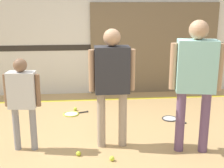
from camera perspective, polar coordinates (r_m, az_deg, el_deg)
ground_plane at (r=4.63m, az=0.71°, el=-10.58°), size 16.00×16.00×0.00m
wall_back at (r=6.76m, az=-1.66°, el=11.58°), size 16.00×0.07×3.20m
wall_panel at (r=6.94m, az=7.75°, el=6.45°), size 2.79×0.05×1.97m
floor_stripe at (r=6.52m, az=-1.23°, el=-2.83°), size 14.40×0.10×0.01m
person_instructor at (r=4.18m, az=0.00°, el=1.49°), size 0.63×0.26×1.65m
person_student_left at (r=4.30m, az=-16.08°, el=-1.89°), size 0.48×0.23×1.28m
person_student_right at (r=4.16m, az=15.07°, el=1.95°), size 0.66×0.36×1.77m
racket_spare_on_floor at (r=5.73m, az=-7.34°, el=-5.43°), size 0.49×0.35×0.03m
racket_second_spare at (r=5.55m, az=10.67°, el=-6.27°), size 0.42×0.44×0.03m
tennis_ball_near_instructor at (r=4.12m, az=-0.02°, el=-13.47°), size 0.07×0.07×0.07m
tennis_ball_by_spare_racket at (r=5.90m, az=-6.73°, el=-4.57°), size 0.07×0.07×0.07m
tennis_ball_stray_left at (r=4.26m, az=-6.15°, el=-12.52°), size 0.07×0.07×0.07m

